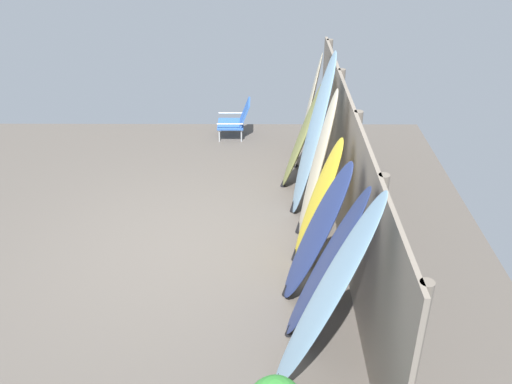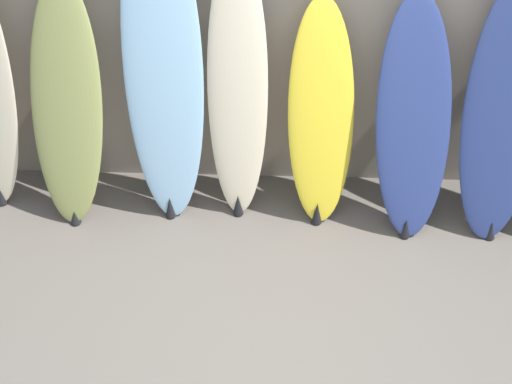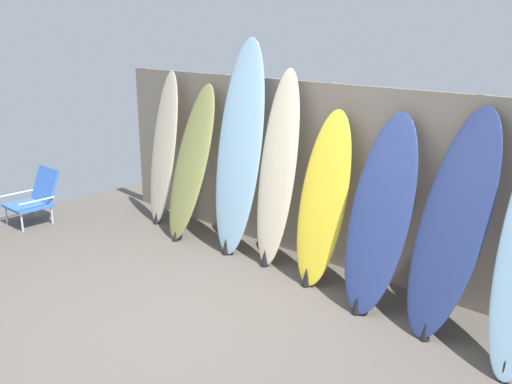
{
  "view_description": "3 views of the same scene",
  "coord_description": "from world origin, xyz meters",
  "views": [
    {
      "loc": [
        5.73,
        0.96,
        4.11
      ],
      "look_at": [
        0.13,
        0.93,
        0.87
      ],
      "focal_mm": 40.0,
      "sensor_mm": 36.0,
      "label": 1
    },
    {
      "loc": [
        -0.05,
        -2.71,
        3.41
      ],
      "look_at": [
        -0.17,
        0.61,
        0.88
      ],
      "focal_mm": 50.0,
      "sensor_mm": 36.0,
      "label": 2
    },
    {
      "loc": [
        3.19,
        -2.45,
        2.31
      ],
      "look_at": [
        0.29,
        0.67,
        1.07
      ],
      "focal_mm": 40.0,
      "sensor_mm": 36.0,
      "label": 3
    }
  ],
  "objects": [
    {
      "name": "surfboard_cream_3",
      "position": [
        -0.34,
        1.66,
        0.96
      ],
      "size": [
        0.44,
        0.46,
        1.94
      ],
      "color": "beige",
      "rests_on": "ground"
    },
    {
      "name": "surfboard_skyblue_2",
      "position": [
        -0.85,
        1.65,
        1.1
      ],
      "size": [
        0.6,
        0.57,
        2.22
      ],
      "color": "#8CB7D6",
      "rests_on": "ground"
    },
    {
      "name": "surfboard_olive_1",
      "position": [
        -1.54,
        1.59,
        0.85
      ],
      "size": [
        0.56,
        0.67,
        1.72
      ],
      "color": "olive",
      "rests_on": "ground"
    },
    {
      "name": "surfboard_navy_5",
      "position": [
        0.89,
        1.55,
        0.81
      ],
      "size": [
        0.59,
        0.74,
        1.64
      ],
      "color": "navy",
      "rests_on": "ground"
    },
    {
      "name": "surfboard_navy_6",
      "position": [
        1.5,
        1.58,
        0.86
      ],
      "size": [
        0.63,
        0.8,
        1.75
      ],
      "color": "navy",
      "rests_on": "ground"
    },
    {
      "name": "fence_back",
      "position": [
        -0.0,
        2.01,
        0.9
      ],
      "size": [
        6.08,
        0.11,
        1.8
      ],
      "color": "gray",
      "rests_on": "ground"
    },
    {
      "name": "surfboard_yellow_4",
      "position": [
        0.25,
        1.62,
        0.79
      ],
      "size": [
        0.53,
        0.59,
        1.6
      ],
      "color": "yellow",
      "rests_on": "ground"
    },
    {
      "name": "ground",
      "position": [
        0.0,
        0.0,
        0.0
      ],
      "size": [
        7.68,
        7.68,
        0.0
      ],
      "primitive_type": "plane",
      "color": "#5B544C"
    }
  ]
}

